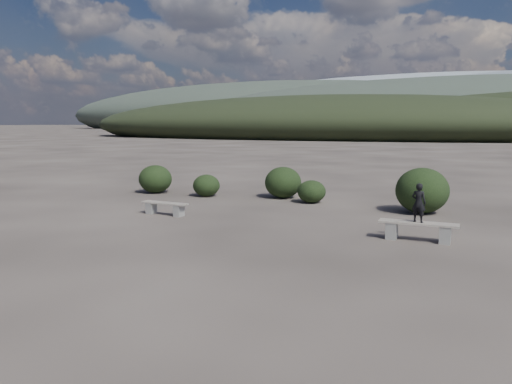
% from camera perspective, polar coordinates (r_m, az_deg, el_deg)
% --- Properties ---
extents(ground, '(1200.00, 1200.00, 0.00)m').
position_cam_1_polar(ground, '(11.47, -6.68, -7.70)').
color(ground, '#2F2824').
rests_on(ground, ground).
extents(bench_left, '(1.73, 0.43, 0.43)m').
position_cam_1_polar(bench_left, '(17.02, -10.38, -1.74)').
color(bench_left, slate).
rests_on(bench_left, ground).
extents(bench_right, '(2.02, 0.46, 0.50)m').
position_cam_1_polar(bench_right, '(13.75, 18.03, -4.10)').
color(bench_right, slate).
rests_on(bench_right, ground).
extents(seated_person, '(0.42, 0.33, 1.03)m').
position_cam_1_polar(seated_person, '(13.62, 18.10, -1.17)').
color(seated_person, black).
rests_on(seated_person, bench_right).
extents(shrub_a, '(1.13, 1.13, 0.93)m').
position_cam_1_polar(shrub_a, '(21.07, -5.70, 0.75)').
color(shrub_a, black).
rests_on(shrub_a, ground).
extents(shrub_b, '(1.50, 1.50, 1.29)m').
position_cam_1_polar(shrub_b, '(20.53, 3.11, 1.10)').
color(shrub_b, black).
rests_on(shrub_b, ground).
extents(shrub_c, '(1.10, 1.10, 0.88)m').
position_cam_1_polar(shrub_c, '(19.39, 6.37, 0.05)').
color(shrub_c, black).
rests_on(shrub_c, ground).
extents(shrub_d, '(1.79, 1.79, 1.56)m').
position_cam_1_polar(shrub_d, '(17.95, 18.45, 0.16)').
color(shrub_d, black).
rests_on(shrub_d, ground).
extents(shrub_f, '(1.45, 1.45, 1.23)m').
position_cam_1_polar(shrub_f, '(22.48, -11.43, 1.47)').
color(shrub_f, black).
rests_on(shrub_f, ground).
extents(mountain_ridges, '(500.00, 400.00, 56.00)m').
position_cam_1_polar(mountain_ridges, '(348.85, 22.34, 8.59)').
color(mountain_ridges, black).
rests_on(mountain_ridges, ground).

